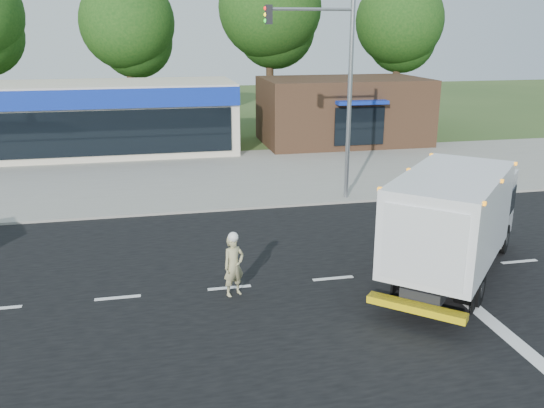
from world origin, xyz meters
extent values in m
plane|color=#385123|center=(0.00, 0.00, 0.00)|extent=(120.00, 120.00, 0.00)
cube|color=black|center=(0.00, 0.00, 0.00)|extent=(60.00, 14.00, 0.02)
cube|color=gray|center=(0.00, 8.20, 0.06)|extent=(60.00, 2.40, 0.12)
cube|color=gray|center=(0.00, 14.00, 0.01)|extent=(60.00, 9.00, 0.02)
cube|color=silver|center=(-6.00, 0.00, 0.02)|extent=(1.20, 0.15, 0.01)
cube|color=silver|center=(-3.00, 0.00, 0.02)|extent=(1.20, 0.15, 0.01)
cube|color=silver|center=(0.00, 0.00, 0.02)|extent=(1.20, 0.15, 0.01)
cube|color=silver|center=(3.00, 0.00, 0.02)|extent=(1.20, 0.15, 0.01)
cube|color=silver|center=(6.00, 0.00, 0.02)|extent=(1.20, 0.15, 0.01)
cube|color=silver|center=(3.00, -3.00, 0.02)|extent=(0.40, 7.00, 0.01)
cube|color=black|center=(2.82, -1.16, 0.69)|extent=(4.04, 4.32, 0.35)
cube|color=silver|center=(5.18, 1.43, 1.53)|extent=(2.90, 2.89, 2.07)
cube|color=black|center=(5.81, 2.12, 1.73)|extent=(1.49, 1.37, 0.89)
cube|color=white|center=(2.82, -1.16, 2.07)|extent=(5.07, 5.24, 2.32)
cube|color=silver|center=(1.16, -3.01, 2.02)|extent=(1.50, 1.37, 1.87)
cube|color=yellow|center=(1.04, -3.14, 0.54)|extent=(1.99, 1.85, 0.18)
cube|color=orange|center=(2.82, -1.16, 3.21)|extent=(4.96, 5.12, 0.08)
cylinder|color=black|center=(4.52, 2.10, 0.47)|extent=(0.86, 0.90, 0.95)
cylinder|color=black|center=(5.90, 0.84, 0.47)|extent=(0.86, 0.90, 0.95)
cylinder|color=black|center=(1.63, -1.01, 0.47)|extent=(0.86, 0.90, 0.95)
cylinder|color=black|center=(3.09, -2.34, 0.47)|extent=(0.86, 0.90, 0.95)
imported|color=tan|center=(-2.92, -0.43, 0.84)|extent=(0.72, 0.61, 1.68)
sphere|color=white|center=(-2.92, -0.43, 1.65)|extent=(0.28, 0.28, 0.28)
cube|color=beige|center=(-9.00, 20.00, 2.00)|extent=(18.00, 6.00, 4.00)
cube|color=#0F2A9D|center=(-9.00, 16.95, 3.40)|extent=(18.00, 0.30, 1.00)
cube|color=black|center=(-9.00, 16.95, 1.60)|extent=(17.00, 0.12, 2.40)
cube|color=#382316|center=(7.00, 20.00, 2.00)|extent=(10.00, 6.00, 4.00)
cube|color=#0F2A9D|center=(7.00, 16.90, 2.90)|extent=(3.00, 1.20, 0.20)
cube|color=black|center=(7.00, 16.95, 1.50)|extent=(3.00, 0.12, 2.20)
cylinder|color=gray|center=(3.00, 7.60, 4.00)|extent=(0.18, 0.18, 8.00)
cylinder|color=gray|center=(1.30, 7.60, 7.60)|extent=(3.40, 0.12, 0.12)
cube|color=black|center=(-0.30, 7.60, 7.40)|extent=(0.25, 0.25, 0.70)
cylinder|color=#332114|center=(-6.00, 28.00, 3.43)|extent=(0.56, 0.56, 6.86)
sphere|color=#164112|center=(-6.00, 28.00, 7.35)|extent=(6.47, 6.47, 6.47)
sphere|color=#164112|center=(-5.50, 28.50, 6.08)|extent=(5.10, 5.10, 5.10)
cylinder|color=#332114|center=(4.00, 28.00, 3.92)|extent=(0.56, 0.56, 7.84)
sphere|color=#164112|center=(4.00, 28.00, 8.40)|extent=(7.39, 7.39, 7.39)
sphere|color=#164112|center=(4.50, 28.50, 6.94)|extent=(5.82, 5.82, 5.82)
cylinder|color=#332114|center=(14.00, 28.00, 3.50)|extent=(0.56, 0.56, 7.00)
sphere|color=#164112|center=(14.00, 28.00, 7.50)|extent=(6.60, 6.60, 6.60)
sphere|color=#164112|center=(14.50, 28.50, 6.20)|extent=(5.20, 5.20, 5.20)
camera|label=1|loc=(-4.87, -14.48, 6.86)|focal=38.00mm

